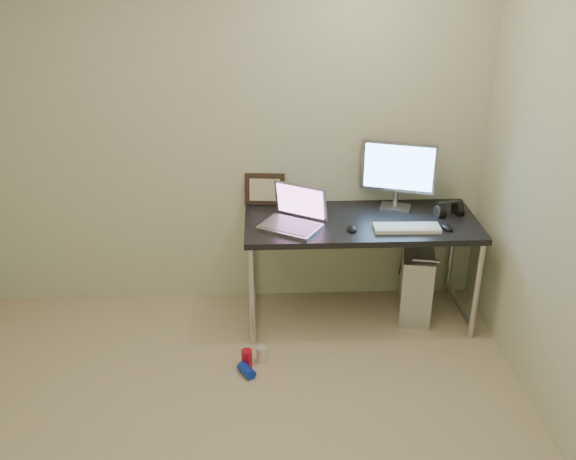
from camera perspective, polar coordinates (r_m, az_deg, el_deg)
The scene contains 16 objects.
wall_back at distance 4.37m, azimuth -5.22°, elevation 8.52°, with size 3.50×0.02×2.50m, color beige.
desk at distance 4.30m, azimuth 6.47°, elevation -0.09°, with size 1.54×0.67×0.75m.
tower_computer at distance 4.61m, azimuth 11.31°, elevation -4.47°, with size 0.30×0.51×0.53m.
cable_a at distance 4.74m, azimuth 10.24°, elevation -1.47°, with size 0.01×0.01×0.70m, color black.
cable_b at distance 4.75m, azimuth 11.33°, elevation -1.77°, with size 0.01×0.01×0.72m, color black.
can_red at distance 4.09m, azimuth -3.69°, elevation -11.35°, with size 0.07×0.07×0.12m, color red.
can_white at distance 4.13m, azimuth -2.39°, elevation -11.01°, with size 0.06×0.06×0.11m, color silver.
can_blue at distance 4.04m, azimuth -3.71°, elevation -12.36°, with size 0.07×0.07×0.12m, color #0F2DC3.
laptop at distance 4.14m, azimuth 0.56°, elevation 1.19°, with size 0.47×0.45×0.26m.
monitor at distance 4.39m, azimuth 9.75°, elevation 5.28°, with size 0.49×0.20×0.47m.
keyboard at distance 4.17m, azimuth 10.52°, elevation 0.17°, with size 0.42×0.14×0.03m, color white.
mouse_right at distance 4.23m, azimuth 13.97°, elevation 0.30°, with size 0.06×0.10×0.03m, color black.
mouse_left at distance 4.11m, azimuth 5.71°, elevation 0.20°, with size 0.06×0.10×0.03m, color black.
headphones at distance 4.44m, azimuth 14.11°, elevation 1.71°, with size 0.20×0.12×0.12m.
picture_frame at distance 4.46m, azimuth -2.09°, elevation 3.65°, with size 0.28×0.03×0.22m, color black.
webcam at distance 4.43m, azimuth 1.70°, elevation 3.12°, with size 0.04×0.03×0.11m.
Camera 1 is at (0.22, -2.43, 2.49)m, focal length 40.00 mm.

